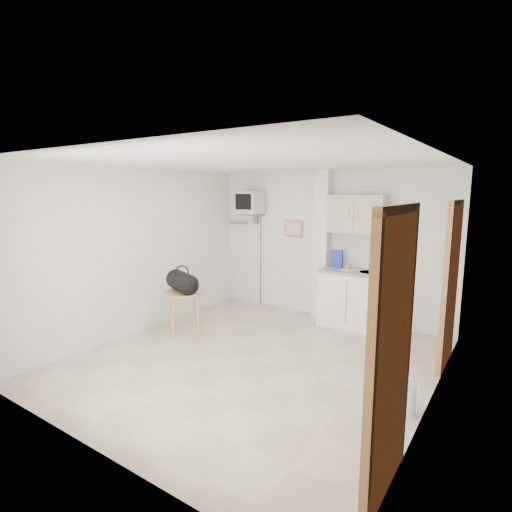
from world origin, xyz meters
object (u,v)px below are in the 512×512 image
Objects in this scene: duffel_bag at (182,282)px; water_bottle at (409,398)px; round_table at (184,297)px; crt_television at (250,203)px.

water_bottle is at bearing 16.27° from duffel_bag.
duffel_bag reaches higher than round_table.
crt_television reaches higher than water_bottle.
round_table is at bearing -90.11° from crt_television.
round_table is at bearing 127.49° from duffel_bag.
crt_television is 3.28× the size of round_table.
crt_television is 4.46m from water_bottle.
crt_television reaches higher than round_table.
round_table is (-0.00, -1.78, -1.37)m from crt_television.
round_table is 1.05× the size of duffel_bag.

